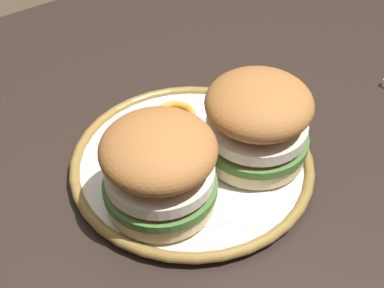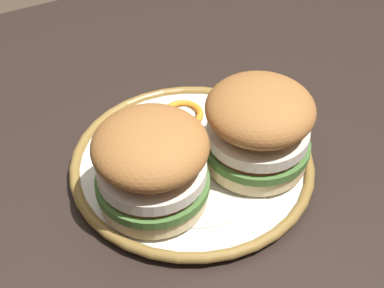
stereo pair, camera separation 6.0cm
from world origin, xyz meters
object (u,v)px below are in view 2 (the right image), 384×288
Objects in this scene: dinner_plate at (192,163)px; sandwich_half_left at (258,126)px; sandwich_half_right at (151,163)px; dining_table at (160,205)px.

sandwich_half_left reaches higher than dinner_plate.
sandwich_half_left is 0.13m from sandwich_half_right.
sandwich_half_left reaches higher than dining_table.
sandwich_half_right is at bearing -0.95° from sandwich_half_left.
sandwich_half_left and sandwich_half_right have the same top height.
sandwich_half_right is at bearing 27.45° from dinner_plate.
sandwich_half_right reaches higher than dining_table.
sandwich_half_right is (0.13, -0.00, 0.00)m from sandwich_half_left.
dinner_plate is 0.09m from sandwich_half_left.
dining_table is 10.78× the size of sandwich_half_right.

